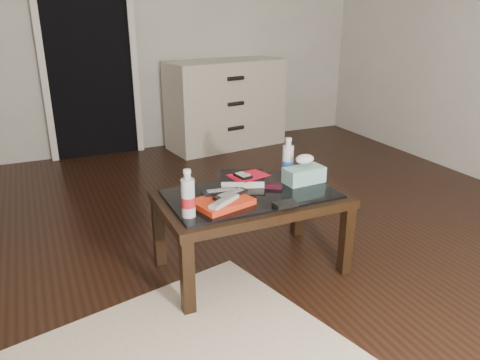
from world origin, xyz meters
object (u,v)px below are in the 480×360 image
object	(u,v)px
coffee_table	(251,204)
water_bottle_left	(188,193)
water_bottle_right	(288,157)
dresser	(226,104)
tissue_box	(304,175)
textbook	(242,179)

from	to	relation	value
coffee_table	water_bottle_left	size ratio (longest dim) A/B	4.20
water_bottle_right	dresser	bearing A→B (deg)	76.58
coffee_table	dresser	size ratio (longest dim) A/B	0.80
dresser	tissue_box	distance (m)	2.40
dresser	textbook	distance (m)	2.35
water_bottle_left	tissue_box	distance (m)	0.77
water_bottle_left	water_bottle_right	world-z (taller)	same
dresser	tissue_box	xyz separation A→B (m)	(-0.49, -2.35, 0.06)
water_bottle_left	dresser	bearing A→B (deg)	63.74
coffee_table	water_bottle_right	distance (m)	0.39
coffee_table	water_bottle_left	distance (m)	0.47
dresser	water_bottle_left	xyz separation A→B (m)	(-1.24, -2.52, 0.13)
textbook	dresser	bearing A→B (deg)	92.03
coffee_table	dresser	xyz separation A→B (m)	(0.84, 2.38, 0.05)
water_bottle_right	coffee_table	bearing A→B (deg)	-154.30
water_bottle_right	tissue_box	world-z (taller)	water_bottle_right
coffee_table	tissue_box	xyz separation A→B (m)	(0.35, 0.03, 0.11)
coffee_table	tissue_box	distance (m)	0.36
water_bottle_right	textbook	bearing A→B (deg)	175.61
dresser	tissue_box	world-z (taller)	dresser
water_bottle_left	water_bottle_right	size ratio (longest dim) A/B	1.00
coffee_table	textbook	bearing A→B (deg)	82.21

